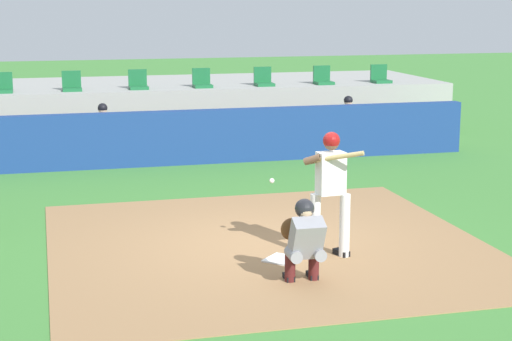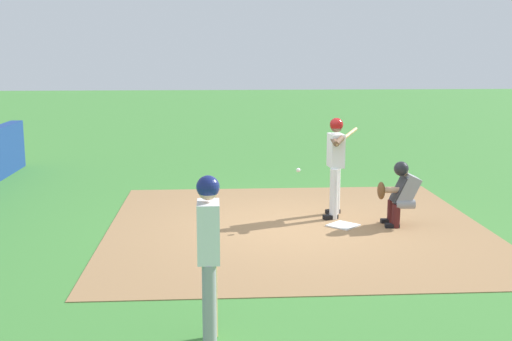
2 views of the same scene
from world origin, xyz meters
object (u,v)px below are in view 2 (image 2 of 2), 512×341
at_px(catcher_crouched, 400,191).
at_px(on_deck_batter, 209,251).
at_px(home_plate, 343,225).
at_px(batter_at_plate, 336,161).

distance_m(catcher_crouched, on_deck_batter, 5.54).
distance_m(home_plate, batter_at_plate, 1.23).
height_order(catcher_crouched, on_deck_batter, on_deck_batter).
distance_m(batter_at_plate, catcher_crouched, 1.28).
height_order(batter_at_plate, catcher_crouched, batter_at_plate).
relative_size(batter_at_plate, catcher_crouched, 0.85).
relative_size(home_plate, on_deck_batter, 0.25).
height_order(home_plate, catcher_crouched, catcher_crouched).
bearing_deg(on_deck_batter, batter_at_plate, -23.33).
xyz_separation_m(home_plate, catcher_crouched, (-0.00, -0.97, 0.59)).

